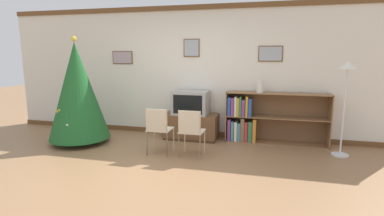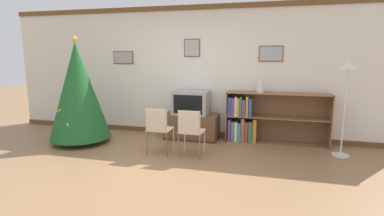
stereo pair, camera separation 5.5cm
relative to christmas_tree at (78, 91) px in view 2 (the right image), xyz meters
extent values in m
plane|color=#936B47|center=(1.94, -1.05, -1.02)|extent=(24.00, 24.00, 0.00)
cube|color=silver|center=(1.94, 1.15, 0.33)|extent=(8.40, 0.08, 2.70)
cube|color=brown|center=(1.94, 1.09, 1.63)|extent=(8.40, 0.03, 0.10)
cube|color=brown|center=(1.94, 1.09, -0.97)|extent=(8.40, 0.03, 0.10)
cube|color=brown|center=(0.42, 1.10, 0.62)|extent=(0.47, 0.02, 0.28)
cube|color=#A893A3|center=(0.42, 1.08, 0.62)|extent=(0.44, 0.01, 0.24)
cube|color=brown|center=(1.98, 1.10, 0.83)|extent=(0.33, 0.02, 0.36)
cube|color=#9EA8B2|center=(1.98, 1.08, 0.83)|extent=(0.30, 0.01, 0.33)
cube|color=brown|center=(3.56, 1.10, 0.71)|extent=(0.46, 0.02, 0.30)
cube|color=#9EA8B2|center=(3.56, 1.08, 0.71)|extent=(0.42, 0.01, 0.27)
cylinder|color=maroon|center=(0.00, 0.00, -0.97)|extent=(0.36, 0.36, 0.10)
cone|color=#1E5B28|center=(0.00, 0.00, 0.00)|extent=(1.15, 1.15, 1.85)
sphere|color=yellow|center=(0.00, 0.00, 0.98)|extent=(0.10, 0.10, 0.10)
sphere|color=silver|center=(0.06, -0.45, -0.56)|extent=(0.05, 0.05, 0.05)
sphere|color=gold|center=(-0.15, -0.35, -0.32)|extent=(0.05, 0.05, 0.05)
sphere|color=gold|center=(-0.21, -0.33, -0.35)|extent=(0.05, 0.05, 0.05)
sphere|color=gold|center=(-0.09, 0.16, 0.33)|extent=(0.05, 0.05, 0.05)
sphere|color=silver|center=(-0.29, -0.25, -0.34)|extent=(0.05, 0.05, 0.05)
sphere|color=red|center=(0.15, 0.37, -0.40)|extent=(0.04, 0.04, 0.04)
cube|color=#4C311E|center=(2.04, 0.81, -1.00)|extent=(1.05, 0.52, 0.05)
cube|color=brown|center=(2.04, 0.81, -0.74)|extent=(1.09, 0.54, 0.47)
cube|color=#9E9E99|center=(2.04, 0.81, -0.27)|extent=(0.71, 0.52, 0.47)
cube|color=black|center=(2.04, 0.54, -0.27)|extent=(0.58, 0.01, 0.37)
cube|color=beige|center=(1.76, -0.21, -0.59)|extent=(0.40, 0.40, 0.02)
cube|color=beige|center=(1.76, -0.41, -0.39)|extent=(0.35, 0.01, 0.38)
cylinder|color=beige|center=(1.58, -0.03, -0.81)|extent=(0.02, 0.02, 0.42)
cylinder|color=beige|center=(1.94, -0.03, -0.81)|extent=(0.02, 0.02, 0.42)
cylinder|color=beige|center=(1.58, -0.39, -0.81)|extent=(0.02, 0.02, 0.42)
cylinder|color=beige|center=(1.94, -0.39, -0.81)|extent=(0.02, 0.02, 0.42)
cylinder|color=beige|center=(1.58, -0.39, -0.61)|extent=(0.02, 0.02, 0.82)
cylinder|color=beige|center=(1.94, -0.39, -0.61)|extent=(0.02, 0.02, 0.82)
cube|color=beige|center=(2.33, -0.21, -0.59)|extent=(0.40, 0.40, 0.02)
cube|color=beige|center=(2.33, -0.41, -0.39)|extent=(0.35, 0.01, 0.38)
cylinder|color=beige|center=(2.15, -0.03, -0.81)|extent=(0.02, 0.02, 0.42)
cylinder|color=beige|center=(2.51, -0.03, -0.81)|extent=(0.02, 0.02, 0.42)
cylinder|color=beige|center=(2.15, -0.39, -0.81)|extent=(0.02, 0.02, 0.42)
cylinder|color=beige|center=(2.51, -0.39, -0.81)|extent=(0.02, 0.02, 0.42)
cylinder|color=beige|center=(2.15, -0.39, -0.61)|extent=(0.02, 0.02, 0.82)
cylinder|color=beige|center=(2.51, -0.39, -0.61)|extent=(0.02, 0.02, 0.82)
cube|color=olive|center=(2.77, 0.91, -0.53)|extent=(0.02, 0.36, 0.99)
cube|color=olive|center=(4.69, 0.91, -0.53)|extent=(0.02, 0.36, 0.99)
cube|color=olive|center=(3.73, 0.91, -0.04)|extent=(1.94, 0.36, 0.02)
cube|color=olive|center=(3.73, 0.91, -1.01)|extent=(1.94, 0.36, 0.02)
cube|color=olive|center=(3.73, 0.91, -0.51)|extent=(1.90, 0.36, 0.02)
cube|color=brown|center=(3.73, 1.08, -0.53)|extent=(1.94, 0.01, 0.99)
cube|color=#7A3D7F|center=(2.83, 0.84, -0.79)|extent=(0.06, 0.22, 0.42)
cube|color=teal|center=(2.90, 0.84, -0.81)|extent=(0.05, 0.22, 0.39)
cube|color=silver|center=(2.96, 0.84, -0.81)|extent=(0.05, 0.21, 0.38)
cube|color=teal|center=(3.02, 0.83, -0.82)|extent=(0.06, 0.21, 0.36)
cube|color=#756047|center=(3.10, 0.86, -0.77)|extent=(0.07, 0.25, 0.46)
cube|color=#B73333|center=(3.17, 0.85, -0.81)|extent=(0.06, 0.23, 0.40)
cube|color=#337547|center=(3.24, 0.88, -0.80)|extent=(0.08, 0.29, 0.40)
cube|color=orange|center=(3.32, 0.87, -0.78)|extent=(0.06, 0.27, 0.46)
cube|color=#2D4C93|center=(2.83, 0.85, -0.31)|extent=(0.06, 0.25, 0.37)
cube|color=#7A3D7F|center=(2.89, 0.86, -0.32)|extent=(0.05, 0.26, 0.35)
cube|color=silver|center=(2.95, 0.85, -0.31)|extent=(0.04, 0.25, 0.38)
cube|color=gold|center=(2.99, 0.86, -0.32)|extent=(0.05, 0.26, 0.35)
cube|color=#337547|center=(3.04, 0.84, -0.30)|extent=(0.04, 0.21, 0.38)
cube|color=#7A3D7F|center=(3.10, 0.84, -0.34)|extent=(0.06, 0.23, 0.32)
cube|color=gold|center=(3.16, 0.85, -0.30)|extent=(0.04, 0.24, 0.39)
cube|color=#2D4C93|center=(3.23, 0.83, -0.32)|extent=(0.06, 0.20, 0.35)
cylinder|color=silver|center=(3.40, 0.86, 0.09)|extent=(0.13, 0.13, 0.24)
torus|color=silver|center=(3.40, 0.86, 0.21)|extent=(0.11, 0.11, 0.02)
cylinder|color=silver|center=(4.80, 0.42, -1.01)|extent=(0.28, 0.28, 0.03)
cylinder|color=silver|center=(4.80, 0.42, -0.27)|extent=(0.03, 0.03, 1.46)
cone|color=white|center=(4.80, 0.42, 0.52)|extent=(0.28, 0.28, 0.12)
camera|label=1|loc=(3.55, -4.98, 0.70)|focal=28.00mm
camera|label=2|loc=(3.60, -4.97, 0.70)|focal=28.00mm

